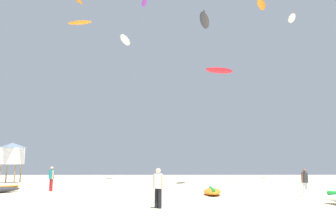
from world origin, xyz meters
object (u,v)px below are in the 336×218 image
(person_left, at_px, (51,177))
(kite_aloft_6, at_px, (125,40))
(kite_aloft_4, at_px, (144,3))
(kite_aloft_7, at_px, (80,23))
(person_foreground, at_px, (158,185))
(person_midground, at_px, (305,180))
(kite_aloft_5, at_px, (219,70))
(kite_aloft_1, at_px, (292,18))
(kite_aloft_2, at_px, (261,4))
(kite_aloft_3, at_px, (204,20))
(lifeguard_tower, at_px, (12,153))
(kite_grounded_mid, at_px, (212,191))

(person_left, height_order, kite_aloft_6, kite_aloft_6)
(kite_aloft_4, relative_size, kite_aloft_7, 0.89)
(person_left, bearing_deg, person_foreground, 85.45)
(person_midground, relative_size, kite_aloft_5, 0.40)
(kite_aloft_1, relative_size, kite_aloft_5, 0.90)
(kite_aloft_2, bearing_deg, kite_aloft_3, -133.69)
(person_left, distance_m, kite_aloft_7, 18.29)
(lifeguard_tower, height_order, kite_aloft_4, kite_aloft_4)
(kite_aloft_6, bearing_deg, kite_aloft_5, -5.44)
(kite_aloft_4, bearing_deg, person_left, -102.68)
(person_midground, distance_m, kite_aloft_5, 26.33)
(person_midground, xyz_separation_m, kite_aloft_1, (10.10, 26.39, 21.48))
(person_foreground, distance_m, kite_aloft_2, 35.94)
(person_midground, xyz_separation_m, kite_aloft_2, (4.19, 20.81, 20.81))
(person_left, bearing_deg, kite_aloft_4, -143.70)
(kite_aloft_6, height_order, kite_aloft_7, kite_aloft_6)
(person_left, height_order, kite_aloft_5, kite_aloft_5)
(kite_grounded_mid, relative_size, kite_aloft_6, 0.88)
(kite_aloft_5, bearing_deg, kite_aloft_7, -151.21)
(kite_aloft_7, bearing_deg, kite_aloft_5, 28.79)
(lifeguard_tower, bearing_deg, kite_aloft_5, 14.21)
(person_left, height_order, kite_aloft_3, kite_aloft_3)
(person_foreground, relative_size, kite_aloft_6, 0.39)
(kite_grounded_mid, bearing_deg, person_midground, -13.79)
(kite_aloft_1, bearing_deg, person_foreground, -119.94)
(person_left, distance_m, kite_grounded_mid, 11.17)
(lifeguard_tower, bearing_deg, kite_aloft_3, -14.07)
(kite_grounded_mid, bearing_deg, person_left, 163.45)
(person_foreground, xyz_separation_m, person_left, (-7.49, 10.14, 0.04))
(kite_aloft_5, bearing_deg, person_left, -128.88)
(person_foreground, xyz_separation_m, kite_aloft_5, (7.44, 28.65, 12.81))
(kite_aloft_2, height_order, kite_aloft_6, kite_aloft_2)
(kite_aloft_2, bearing_deg, person_left, -140.80)
(kite_aloft_4, bearing_deg, kite_aloft_5, -21.60)
(lifeguard_tower, relative_size, kite_aloft_6, 1.00)
(kite_aloft_2, distance_m, kite_aloft_6, 17.98)
(kite_aloft_5, xyz_separation_m, kite_aloft_6, (-12.17, 1.16, 4.39))
(person_foreground, bearing_deg, kite_aloft_4, 41.59)
(kite_aloft_4, height_order, kite_aloft_7, kite_aloft_4)
(person_midground, relative_size, kite_aloft_1, 0.44)
(kite_aloft_5, bearing_deg, person_midground, -87.67)
(kite_aloft_7, bearing_deg, kite_aloft_2, 17.35)
(kite_aloft_3, relative_size, kite_aloft_4, 1.64)
(person_left, height_order, kite_aloft_4, kite_aloft_4)
(person_foreground, relative_size, lifeguard_tower, 0.39)
(person_left, bearing_deg, kite_aloft_5, -169.89)
(kite_grounded_mid, bearing_deg, kite_aloft_6, 109.14)
(kite_aloft_1, distance_m, kite_aloft_2, 8.15)
(lifeguard_tower, height_order, kite_aloft_3, kite_aloft_3)
(kite_aloft_2, relative_size, kite_aloft_7, 1.22)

